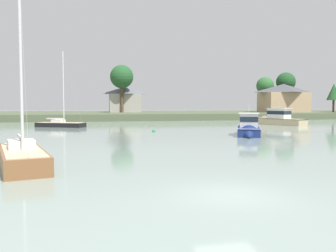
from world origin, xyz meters
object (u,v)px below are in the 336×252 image
(sailboat_black, at_px, (60,126))
(mooring_buoy_green, at_px, (154,131))
(cruiser_navy, at_px, (249,130))
(sailboat_wood, at_px, (22,162))
(cruiser_sand, at_px, (275,121))

(sailboat_black, bearing_deg, mooring_buoy_green, -44.09)
(mooring_buoy_green, bearing_deg, sailboat_black, 135.91)
(cruiser_navy, distance_m, sailboat_wood, 26.55)
(mooring_buoy_green, bearing_deg, cruiser_navy, -38.54)
(cruiser_navy, height_order, cruiser_sand, cruiser_sand)
(sailboat_wood, distance_m, mooring_buoy_green, 26.47)
(cruiser_navy, xyz_separation_m, mooring_buoy_green, (-9.63, 7.67, -0.55))
(cruiser_sand, distance_m, mooring_buoy_green, 26.23)
(cruiser_sand, relative_size, mooring_buoy_green, 21.66)
(sailboat_black, xyz_separation_m, mooring_buoy_green, (12.71, -12.32, -0.16))
(cruiser_navy, bearing_deg, cruiser_sand, 55.30)
(cruiser_sand, bearing_deg, cruiser_navy, -124.70)
(sailboat_wood, bearing_deg, sailboat_black, 92.11)
(sailboat_wood, relative_size, cruiser_sand, 1.26)
(sailboat_wood, height_order, cruiser_sand, sailboat_wood)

